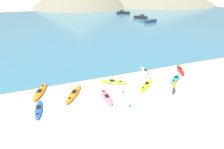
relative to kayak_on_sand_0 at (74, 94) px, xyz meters
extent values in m
plane|color=beige|center=(5.37, -6.02, -0.17)|extent=(400.00, 400.00, 0.00)
cube|color=teal|center=(5.37, 37.65, -0.14)|extent=(160.00, 70.00, 0.06)
ellipsoid|color=orange|center=(0.00, 0.00, 0.00)|extent=(2.37, 3.27, 0.33)
cube|color=black|center=(0.09, 0.14, 0.19)|extent=(0.65, 0.73, 0.05)
cylinder|color=black|center=(-0.49, -0.80, 0.18)|extent=(0.25, 0.25, 0.02)
ellipsoid|color=yellow|center=(7.66, -0.91, -0.01)|extent=(2.95, 2.59, 0.31)
cube|color=black|center=(7.79, -0.80, 0.17)|extent=(0.67, 0.63, 0.05)
cylinder|color=black|center=(6.95, -1.50, 0.15)|extent=(0.20, 0.20, 0.02)
ellipsoid|color=#8CCC2D|center=(4.59, 1.01, -0.03)|extent=(2.88, 2.06, 0.28)
cube|color=black|center=(4.46, 1.08, 0.13)|extent=(0.65, 0.61, 0.05)
cylinder|color=black|center=(5.28, 0.63, 0.12)|extent=(0.26, 0.26, 0.02)
ellipsoid|color=teal|center=(11.61, -0.75, -0.02)|extent=(2.68, 2.15, 0.29)
cube|color=black|center=(11.73, -0.67, 0.15)|extent=(0.62, 0.58, 0.05)
cylinder|color=black|center=(10.97, -1.20, 0.13)|extent=(0.22, 0.22, 0.02)
ellipsoid|color=#E5668C|center=(2.91, -1.54, -0.01)|extent=(0.73, 2.98, 0.32)
cube|color=black|center=(2.92, -1.69, 0.18)|extent=(0.38, 0.54, 0.05)
cylinder|color=black|center=(2.90, -0.72, 0.17)|extent=(0.24, 0.24, 0.02)
ellipsoid|color=blue|center=(-3.23, -1.34, -0.04)|extent=(0.78, 2.86, 0.26)
cube|color=black|center=(-3.22, -1.20, 0.11)|extent=(0.36, 0.53, 0.05)
cylinder|color=black|center=(-3.28, -2.12, 0.10)|extent=(0.21, 0.21, 0.02)
ellipsoid|color=white|center=(9.24, 1.96, 0.01)|extent=(0.91, 2.97, 0.36)
cube|color=black|center=(9.26, 2.11, 0.21)|extent=(0.37, 0.56, 0.05)
cylinder|color=black|center=(9.15, 1.16, 0.20)|extent=(0.20, 0.20, 0.02)
ellipsoid|color=red|center=(13.69, 0.97, -0.01)|extent=(1.94, 3.08, 0.31)
cube|color=black|center=(13.76, 1.11, 0.17)|extent=(0.54, 0.65, 0.05)
cylinder|color=black|center=(13.30, 0.19, 0.16)|extent=(0.21, 0.21, 0.02)
ellipsoid|color=orange|center=(-3.12, 1.59, 0.00)|extent=(1.77, 3.39, 0.34)
cube|color=black|center=(-3.17, 1.44, 0.20)|extent=(0.59, 0.70, 0.05)
cylinder|color=black|center=(-2.83, 2.46, 0.19)|extent=(0.27, 0.27, 0.02)
cylinder|color=#384260|center=(9.35, -3.18, 0.24)|extent=(0.12, 0.12, 0.82)
cylinder|color=#384260|center=(9.50, -3.18, 0.24)|extent=(0.12, 0.12, 0.82)
cube|color=orange|center=(9.42, -3.18, 0.94)|extent=(0.28, 0.27, 0.58)
cylinder|color=orange|center=(9.30, -3.18, 0.95)|extent=(0.09, 0.09, 0.55)
cylinder|color=orange|center=(9.55, -3.18, 0.95)|extent=(0.09, 0.09, 0.55)
sphere|color=brown|center=(9.42, -3.18, 1.35)|extent=(0.22, 0.22, 0.22)
cube|color=black|center=(28.16, 38.65, 0.29)|extent=(4.26, 4.25, 0.81)
cube|color=#333338|center=(28.47, 38.35, 0.98)|extent=(1.65, 1.65, 0.57)
cube|color=navy|center=(27.33, 31.10, 0.34)|extent=(4.08, 2.17, 0.90)
cube|color=black|center=(27.12, 50.84, 0.30)|extent=(5.48, 3.80, 0.83)
cube|color=#333338|center=(26.65, 51.04, 1.01)|extent=(1.87, 1.69, 0.58)
cylinder|color=black|center=(4.71, -2.32, -0.16)|extent=(0.30, 1.89, 0.03)
cube|color=blue|center=(4.54, -3.48, -0.16)|extent=(0.24, 0.46, 0.03)
cube|color=blue|center=(4.87, -1.16, -0.16)|extent=(0.24, 0.46, 0.03)
camera|label=1|loc=(-1.37, -14.97, 9.53)|focal=28.00mm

